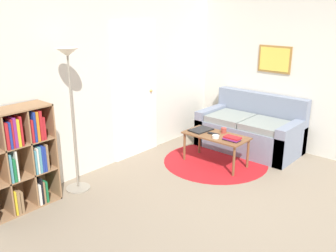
% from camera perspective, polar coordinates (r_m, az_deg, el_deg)
% --- Properties ---
extents(ground_plane, '(14.00, 14.00, 0.00)m').
position_cam_1_polar(ground_plane, '(4.28, 16.35, -14.43)').
color(ground_plane, gray).
extents(wall_back, '(7.49, 0.11, 2.60)m').
position_cam_1_polar(wall_back, '(5.35, -8.68, 7.44)').
color(wall_back, silver).
rests_on(wall_back, ground_plane).
extents(wall_right, '(0.08, 5.60, 2.60)m').
position_cam_1_polar(wall_right, '(6.32, 15.57, 8.70)').
color(wall_right, silver).
rests_on(wall_right, ground_plane).
extents(rug, '(1.55, 1.55, 0.01)m').
position_cam_1_polar(rug, '(5.69, 7.23, -5.37)').
color(rug, '#B2191E').
rests_on(rug, ground_plane).
extents(bookshelf, '(0.90, 0.34, 1.19)m').
position_cam_1_polar(bookshelf, '(4.50, -22.53, -4.72)').
color(bookshelf, '#936B47').
rests_on(bookshelf, ground_plane).
extents(floor_lamp, '(0.31, 0.31, 1.78)m').
position_cam_1_polar(floor_lamp, '(4.56, -14.77, 6.59)').
color(floor_lamp, gray).
rests_on(floor_lamp, ground_plane).
extents(couch, '(0.86, 1.58, 0.88)m').
position_cam_1_polar(couch, '(6.23, 12.56, -0.72)').
color(couch, gray).
rests_on(couch, ground_plane).
extents(coffee_table, '(0.46, 0.94, 0.45)m').
position_cam_1_polar(coffee_table, '(5.49, 7.31, -1.87)').
color(coffee_table, brown).
rests_on(coffee_table, ground_plane).
extents(laptop, '(0.36, 0.27, 0.02)m').
position_cam_1_polar(laptop, '(5.64, 5.03, -0.57)').
color(laptop, black).
rests_on(laptop, coffee_table).
extents(bowl, '(0.10, 0.10, 0.04)m').
position_cam_1_polar(bowl, '(5.33, 7.28, -1.62)').
color(bowl, silver).
rests_on(bowl, coffee_table).
extents(book_stack_on_table, '(0.14, 0.23, 0.05)m').
position_cam_1_polar(book_stack_on_table, '(5.27, 9.74, -1.90)').
color(book_stack_on_table, black).
rests_on(book_stack_on_table, coffee_table).
extents(cup, '(0.08, 0.08, 0.08)m').
position_cam_1_polar(cup, '(5.56, 8.48, -0.66)').
color(cup, '#A33D33').
rests_on(cup, coffee_table).
extents(remote, '(0.06, 0.18, 0.02)m').
position_cam_1_polar(remote, '(5.48, 6.93, -1.18)').
color(remote, black).
rests_on(remote, coffee_table).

